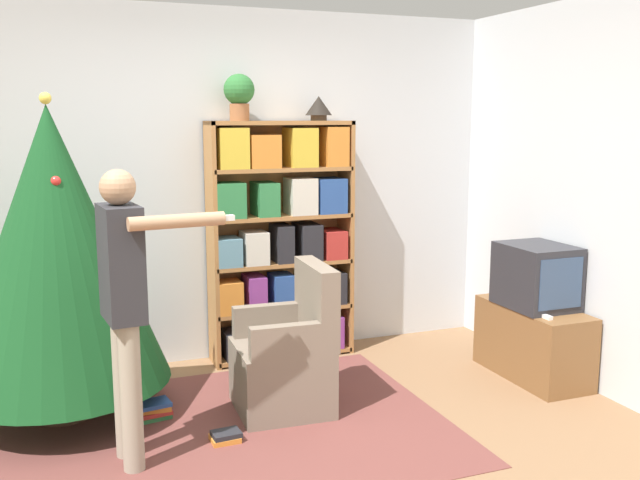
# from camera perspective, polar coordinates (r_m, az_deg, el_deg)

# --- Properties ---
(ground_plane) EXTENTS (14.00, 14.00, 0.00)m
(ground_plane) POSITION_cam_1_polar(r_m,az_deg,el_deg) (3.88, -3.34, -18.09)
(ground_plane) COLOR #846042
(wall_back) EXTENTS (8.00, 0.10, 2.60)m
(wall_back) POSITION_cam_1_polar(r_m,az_deg,el_deg) (5.35, -9.88, 4.14)
(wall_back) COLOR silver
(wall_back) RESTS_ON ground_plane
(area_rug) EXTENTS (2.75, 1.94, 0.01)m
(area_rug) POSITION_cam_1_polar(r_m,az_deg,el_deg) (4.33, -8.58, -15.01)
(area_rug) COLOR brown
(area_rug) RESTS_ON ground_plane
(bookshelf) EXTENTS (1.08, 0.29, 1.79)m
(bookshelf) POSITION_cam_1_polar(r_m,az_deg,el_deg) (5.34, -3.05, -0.06)
(bookshelf) COLOR #A8703D
(bookshelf) RESTS_ON ground_plane
(tv_stand) EXTENTS (0.40, 0.87, 0.51)m
(tv_stand) POSITION_cam_1_polar(r_m,az_deg,el_deg) (5.28, 16.66, -7.80)
(tv_stand) COLOR brown
(tv_stand) RESTS_ON ground_plane
(television) EXTENTS (0.41, 0.51, 0.44)m
(television) POSITION_cam_1_polar(r_m,az_deg,el_deg) (5.16, 16.93, -2.77)
(television) COLOR #28282D
(television) RESTS_ON tv_stand
(game_remote) EXTENTS (0.04, 0.12, 0.02)m
(game_remote) POSITION_cam_1_polar(r_m,az_deg,el_deg) (4.94, 17.56, -5.83)
(game_remote) COLOR white
(game_remote) RESTS_ON tv_stand
(christmas_tree) EXTENTS (1.30, 1.30, 1.96)m
(christmas_tree) POSITION_cam_1_polar(r_m,az_deg,el_deg) (4.50, -20.45, -0.59)
(christmas_tree) COLOR #4C3323
(christmas_tree) RESTS_ON ground_plane
(armchair) EXTENTS (0.60, 0.59, 0.92)m
(armchair) POSITION_cam_1_polar(r_m,az_deg,el_deg) (4.51, -2.58, -9.52)
(armchair) COLOR #7A6B5B
(armchair) RESTS_ON ground_plane
(standing_person) EXTENTS (0.66, 0.47, 1.56)m
(standing_person) POSITION_cam_1_polar(r_m,az_deg,el_deg) (3.78, -15.35, -4.20)
(standing_person) COLOR #9E937F
(standing_person) RESTS_ON ground_plane
(potted_plant) EXTENTS (0.22, 0.22, 0.33)m
(potted_plant) POSITION_cam_1_polar(r_m,az_deg,el_deg) (5.19, -6.49, 11.56)
(potted_plant) COLOR #935B38
(potted_plant) RESTS_ON bookshelf
(table_lamp) EXTENTS (0.20, 0.20, 0.18)m
(table_lamp) POSITION_cam_1_polar(r_m,az_deg,el_deg) (5.37, -0.11, 10.61)
(table_lamp) COLOR #473828
(table_lamp) RESTS_ON bookshelf
(book_pile_near_tree) EXTENTS (0.24, 0.19, 0.11)m
(book_pile_near_tree) POSITION_cam_1_polar(r_m,az_deg,el_deg) (4.57, -13.23, -13.13)
(book_pile_near_tree) COLOR #2D7A42
(book_pile_near_tree) RESTS_ON ground_plane
(book_pile_by_chair) EXTENTS (0.17, 0.14, 0.06)m
(book_pile_by_chair) POSITION_cam_1_polar(r_m,az_deg,el_deg) (4.21, -7.57, -15.34)
(book_pile_by_chair) COLOR orange
(book_pile_by_chair) RESTS_ON ground_plane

